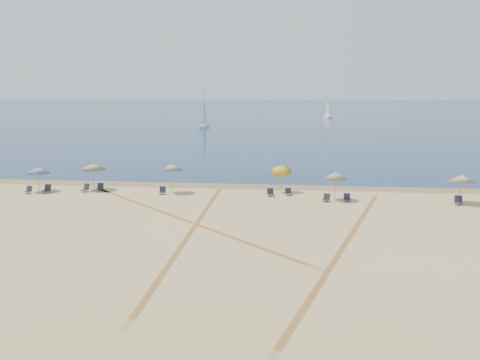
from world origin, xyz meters
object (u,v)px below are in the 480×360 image
at_px(chair_3, 100,187).
at_px(chair_5, 271,193).
at_px(umbrella_5, 462,179).
at_px(chair_4, 163,191).
at_px(chair_0, 29,190).
at_px(umbrella_0, 38,170).
at_px(chair_6, 289,192).
at_px(umbrella_3, 281,169).
at_px(chair_1, 47,189).
at_px(umbrella_2, 172,167).
at_px(chair_2, 85,188).
at_px(chair_8, 347,198).
at_px(sailboat_1, 327,110).
at_px(chair_9, 458,201).
at_px(sailboat_0, 204,116).
at_px(umbrella_1, 93,166).
at_px(umbrella_4, 336,175).
at_px(chair_7, 326,198).

xyz_separation_m(chair_3, chair_5, (15.18, -0.72, -0.00)).
distance_m(umbrella_5, chair_4, 24.40).
bearing_deg(chair_4, chair_0, 175.21).
height_order(umbrella_0, chair_6, umbrella_0).
height_order(umbrella_3, chair_1, umbrella_3).
relative_size(umbrella_0, umbrella_2, 0.86).
xyz_separation_m(chair_2, chair_8, (22.53, -1.42, -0.03)).
xyz_separation_m(umbrella_0, chair_8, (26.68, -1.19, -1.60)).
bearing_deg(chair_5, umbrella_3, 51.34).
bearing_deg(chair_8, chair_6, 154.07).
bearing_deg(sailboat_1, chair_1, -121.56).
bearing_deg(chair_6, chair_9, -23.75).
xyz_separation_m(umbrella_2, chair_9, (23.35, -2.17, -1.93)).
relative_size(umbrella_0, chair_8, 3.38).
height_order(umbrella_3, chair_2, umbrella_3).
bearing_deg(sailboat_0, chair_0, -92.77).
xyz_separation_m(umbrella_0, sailboat_0, (1.12, 75.87, 0.85)).
relative_size(umbrella_1, umbrella_4, 1.04).
xyz_separation_m(umbrella_0, umbrella_4, (25.73, -0.66, 0.13)).
height_order(chair_5, chair_8, chair_5).
bearing_deg(umbrella_0, chair_1, -26.73).
height_order(umbrella_4, chair_9, umbrella_4).
relative_size(umbrella_4, chair_6, 3.31).
distance_m(umbrella_3, chair_9, 14.41).
bearing_deg(sailboat_0, umbrella_0, -92.41).
relative_size(umbrella_2, chair_2, 3.08).
bearing_deg(chair_8, umbrella_0, 172.52).
distance_m(chair_0, chair_8, 27.17).
bearing_deg(sailboat_1, chair_0, -122.15).
height_order(chair_0, chair_4, chair_4).
relative_size(chair_1, chair_6, 0.99).
distance_m(umbrella_2, chair_3, 6.85).
bearing_deg(chair_8, chair_7, -175.93).
distance_m(umbrella_4, chair_0, 26.29).
bearing_deg(umbrella_0, umbrella_3, 4.97).
bearing_deg(chair_0, umbrella_3, 12.00).
relative_size(umbrella_0, sailboat_1, 0.29).
distance_m(umbrella_1, chair_5, 16.07).
xyz_separation_m(chair_1, chair_4, (10.19, 0.45, -0.03)).
relative_size(chair_2, chair_5, 1.12).
relative_size(umbrella_0, umbrella_4, 0.94).
bearing_deg(chair_4, chair_8, -13.40).
distance_m(chair_0, chair_6, 22.51).
height_order(chair_0, sailboat_1, sailboat_1).
bearing_deg(chair_6, sailboat_0, 90.65).
height_order(umbrella_0, chair_1, umbrella_0).
xyz_separation_m(chair_3, chair_6, (16.69, -0.20, -0.02)).
bearing_deg(chair_2, chair_1, -145.20).
height_order(umbrella_5, chair_8, umbrella_5).
xyz_separation_m(umbrella_0, umbrella_3, (21.27, 1.85, 0.20)).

